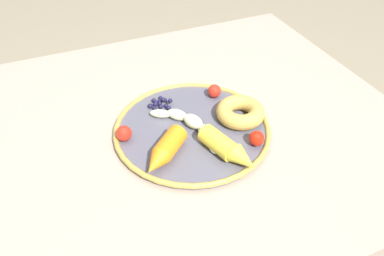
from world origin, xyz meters
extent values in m
cube|color=gray|center=(0.00, 0.00, 0.71)|extent=(0.92, 0.88, 0.03)
cube|color=gray|center=(-0.40, 0.38, 0.35)|extent=(0.05, 0.05, 0.70)
cube|color=gray|center=(0.40, 0.38, 0.35)|extent=(0.05, 0.05, 0.70)
cylinder|color=#50505E|center=(-0.05, -0.04, 0.74)|extent=(0.34, 0.34, 0.01)
torus|color=#AA9141|center=(-0.05, -0.04, 0.74)|extent=(0.35, 0.35, 0.01)
ellipsoid|color=beige|center=(-0.03, -0.12, 0.75)|extent=(0.03, 0.05, 0.02)
ellipsoid|color=beige|center=(-0.03, -0.08, 0.75)|extent=(0.03, 0.05, 0.02)
ellipsoid|color=beige|center=(-0.04, -0.04, 0.76)|extent=(0.05, 0.06, 0.03)
ellipsoid|color=beige|center=(-0.07, 0.00, 0.75)|extent=(0.05, 0.05, 0.02)
ellipsoid|color=beige|center=(-0.10, 0.02, 0.75)|extent=(0.05, 0.04, 0.02)
cylinder|color=orange|center=(-0.12, -0.09, 0.76)|extent=(0.08, 0.08, 0.04)
cone|color=orange|center=(-0.17, -0.14, 0.76)|extent=(0.07, 0.07, 0.04)
cylinder|color=yellow|center=(-0.03, -0.13, 0.76)|extent=(0.06, 0.09, 0.04)
cone|color=yellow|center=(0.00, -0.19, 0.76)|extent=(0.06, 0.06, 0.04)
torus|color=gold|center=(0.07, -0.05, 0.76)|extent=(0.16, 0.16, 0.04)
sphere|color=#191638|center=(-0.11, 0.06, 0.75)|extent=(0.01, 0.01, 0.01)
sphere|color=#191638|center=(-0.08, 0.05, 0.75)|extent=(0.01, 0.01, 0.01)
sphere|color=#191638|center=(-0.07, 0.04, 0.75)|extent=(0.01, 0.01, 0.01)
sphere|color=#191638|center=(-0.09, 0.05, 0.75)|extent=(0.01, 0.01, 0.01)
sphere|color=#191638|center=(-0.10, 0.07, 0.75)|extent=(0.01, 0.01, 0.01)
sphere|color=#191638|center=(-0.07, 0.07, 0.75)|extent=(0.01, 0.01, 0.01)
sphere|color=#191638|center=(-0.08, 0.07, 0.75)|extent=(0.01, 0.01, 0.01)
sphere|color=#191638|center=(-0.08, 0.08, 0.75)|extent=(0.01, 0.01, 0.01)
sphere|color=#191638|center=(-0.10, 0.05, 0.75)|extent=(0.01, 0.01, 0.01)
sphere|color=#191638|center=(-0.09, 0.06, 0.75)|extent=(0.01, 0.01, 0.01)
sphere|color=#191638|center=(-0.09, 0.07, 0.75)|extent=(0.01, 0.01, 0.01)
sphere|color=#191638|center=(-0.10, 0.08, 0.75)|extent=(0.01, 0.01, 0.01)
sphere|color=#191638|center=(-0.08, 0.06, 0.76)|extent=(0.01, 0.01, 0.01)
sphere|color=#191638|center=(-0.06, 0.05, 0.76)|extent=(0.01, 0.01, 0.01)
sphere|color=red|center=(0.05, 0.05, 0.76)|extent=(0.03, 0.03, 0.03)
sphere|color=red|center=(0.06, -0.14, 0.76)|extent=(0.03, 0.03, 0.03)
sphere|color=red|center=(-0.20, -0.02, 0.76)|extent=(0.03, 0.03, 0.03)
camera|label=1|loc=(-0.30, -0.63, 1.29)|focal=35.22mm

